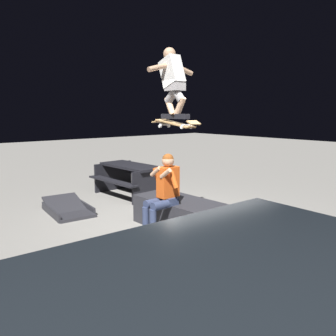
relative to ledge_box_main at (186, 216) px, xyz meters
name	(u,v)px	position (x,y,z in m)	size (l,w,h in m)	color
ground_plane	(182,228)	(0.10, 0.01, -0.25)	(40.00, 40.00, 0.00)	gray
ledge_box_main	(186,216)	(0.00, 0.00, 0.00)	(1.98, 0.77, 0.51)	#28282D
person_sitting_on_ledge	(163,190)	(0.07, 0.45, 0.50)	(0.59, 0.76, 1.34)	#2D3856
skateboard	(175,123)	(0.05, 0.22, 1.57)	(1.03, 0.24, 0.14)	#AD8451
skater_airborne	(173,80)	(0.11, 0.21, 2.26)	(0.62, 0.89, 1.12)	black
kicker_ramp	(68,210)	(2.29, 1.13, -0.20)	(1.34, 0.85, 0.33)	#28282D
picnic_table_back	(131,175)	(2.70, -0.69, 0.25)	(1.77, 1.43, 0.75)	black
trash_bin	(244,330)	(-2.72, 1.97, 0.20)	(0.53, 0.53, 0.90)	#47474C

